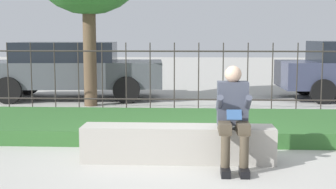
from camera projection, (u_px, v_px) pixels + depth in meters
ground_plane at (182, 161)px, 6.15m from camera, size 60.00×60.00×0.00m
stone_bench at (178, 146)px, 6.12m from camera, size 2.51×0.45×0.47m
person_seated_reader at (233, 113)px, 5.77m from camera, size 0.42×0.73×1.27m
grass_berm at (185, 125)px, 7.99m from camera, size 10.18×2.34×0.24m
iron_fence at (186, 77)px, 9.83m from camera, size 8.18×0.03×1.50m
car_parked_left at (72, 69)px, 12.16m from camera, size 4.74×2.25×1.48m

